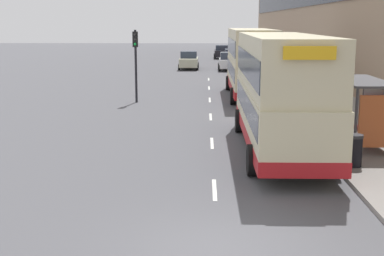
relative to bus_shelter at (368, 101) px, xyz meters
name	(u,v)px	position (x,y,z in m)	size (l,w,h in m)	color
ground_plane	(218,249)	(-5.77, -9.13, -1.88)	(220.00, 220.00, 0.00)	#515156
pavement	(279,74)	(0.73, 29.37, -1.81)	(5.00, 93.00, 0.14)	gray
lane_mark_1	(214,190)	(-5.77, -5.05, -1.87)	(0.12, 2.00, 0.01)	silver
lane_mark_2	(212,143)	(-5.77, 0.95, -1.87)	(0.12, 2.00, 0.01)	silver
lane_mark_3	(211,117)	(-5.77, 6.94, -1.87)	(0.12, 2.00, 0.01)	silver
lane_mark_4	(210,100)	(-5.77, 12.93, -1.87)	(0.12, 2.00, 0.01)	silver
lane_mark_5	(209,88)	(-5.77, 18.92, -1.87)	(0.12, 2.00, 0.01)	silver
lane_mark_6	(209,79)	(-5.77, 24.92, -1.87)	(0.12, 2.00, 0.01)	silver
bus_shelter	(368,101)	(0.00, 0.00, 0.00)	(1.60, 4.20, 2.48)	#4C4C51
double_decker_bus_near	(281,91)	(-3.30, -0.32, 0.41)	(2.85, 10.44, 4.30)	beige
double_decker_bus_ahead	(251,61)	(-3.16, 14.30, 0.41)	(2.85, 10.27, 4.30)	beige
car_0	(189,60)	(-7.74, 34.78, -0.98)	(2.03, 4.30, 1.81)	#B7B799
car_1	(222,52)	(-3.88, 50.76, -1.01)	(2.07, 4.24, 1.75)	black
car_2	(232,57)	(-3.06, 39.67, -0.99)	(2.02, 4.11, 1.79)	maroon
car_3	(229,61)	(-3.74, 33.34, -0.99)	(2.04, 3.86, 1.80)	silver
pedestrian_1	(381,115)	(1.04, 1.58, -0.82)	(0.36, 0.36, 1.80)	#23232D
pedestrian_2	(374,111)	(0.99, 2.34, -0.79)	(0.36, 0.36, 1.84)	#23232D
pedestrian_3	(332,104)	(-0.08, 5.26, -0.93)	(0.31, 0.31, 1.57)	#23232D
litter_bin	(354,150)	(-1.22, -2.86, -1.21)	(0.55, 0.55, 1.05)	black
traffic_light_far_kerb	(136,54)	(-10.17, 11.83, 1.03)	(0.30, 0.32, 4.29)	black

